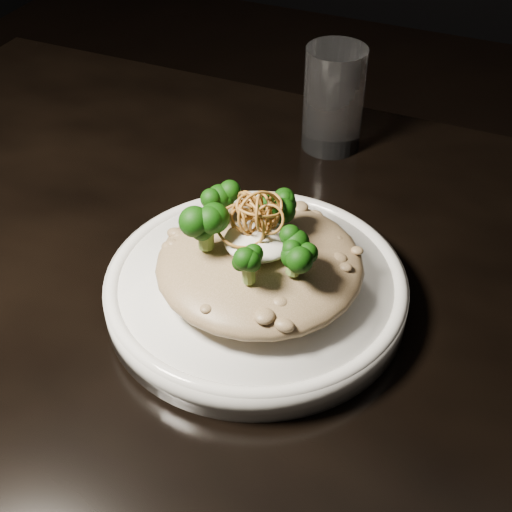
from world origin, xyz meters
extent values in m
cube|color=black|center=(0.00, 0.00, 0.73)|extent=(1.10, 0.80, 0.04)
cylinder|color=black|center=(-0.48, 0.33, 0.35)|extent=(0.05, 0.05, 0.71)
cylinder|color=white|center=(0.03, 0.01, 0.76)|extent=(0.27, 0.27, 0.03)
ellipsoid|color=brown|center=(0.03, 0.00, 0.80)|extent=(0.18, 0.18, 0.04)
ellipsoid|color=white|center=(0.03, 0.00, 0.83)|extent=(0.06, 0.06, 0.02)
cylinder|color=white|center=(0.00, 0.29, 0.81)|extent=(0.08, 0.08, 0.12)
camera|label=1|loc=(0.22, -0.43, 1.21)|focal=50.00mm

